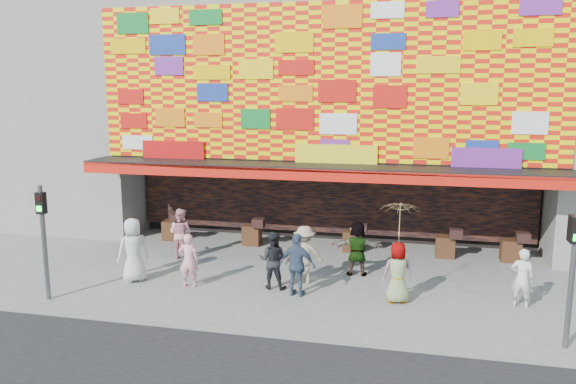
{
  "coord_description": "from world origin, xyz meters",
  "views": [
    {
      "loc": [
        2.95,
        -13.59,
        5.4
      ],
      "look_at": [
        -0.62,
        2.0,
        2.43
      ],
      "focal_mm": 35.0,
      "sensor_mm": 36.0,
      "label": 1
    }
  ],
  "objects_px": {
    "ped_c": "(273,260)",
    "parasol": "(400,220)",
    "ped_f": "(357,248)",
    "ped_b": "(189,260)",
    "ped_h": "(522,278)",
    "ped_d": "(304,254)",
    "ped_e": "(297,265)",
    "signal_right": "(573,263)",
    "signal_left": "(43,230)",
    "ped_g": "(398,272)",
    "ped_i": "(181,233)",
    "ped_a": "(133,250)"
  },
  "relations": [
    {
      "from": "ped_c",
      "to": "signal_left",
      "type": "bearing_deg",
      "value": 21.49
    },
    {
      "from": "ped_h",
      "to": "ped_c",
      "type": "bearing_deg",
      "value": 12.58
    },
    {
      "from": "signal_right",
      "to": "parasol",
      "type": "xyz_separation_m",
      "value": [
        -3.57,
        1.8,
        0.29
      ]
    },
    {
      "from": "ped_c",
      "to": "parasol",
      "type": "xyz_separation_m",
      "value": [
        3.35,
        -0.3,
        1.36
      ]
    },
    {
      "from": "ped_d",
      "to": "ped_h",
      "type": "bearing_deg",
      "value": 159.42
    },
    {
      "from": "signal_right",
      "to": "ped_h",
      "type": "xyz_separation_m",
      "value": [
        -0.55,
        2.17,
        -1.11
      ]
    },
    {
      "from": "ped_g",
      "to": "ped_i",
      "type": "xyz_separation_m",
      "value": [
        -6.93,
        2.33,
        0.02
      ]
    },
    {
      "from": "ped_e",
      "to": "ped_h",
      "type": "xyz_separation_m",
      "value": [
        5.61,
        0.48,
        -0.09
      ]
    },
    {
      "from": "ped_e",
      "to": "signal_right",
      "type": "bearing_deg",
      "value": 173.76
    },
    {
      "from": "ped_f",
      "to": "parasol",
      "type": "xyz_separation_m",
      "value": [
        1.23,
        -1.9,
        1.34
      ]
    },
    {
      "from": "ped_c",
      "to": "ped_i",
      "type": "relative_size",
      "value": 0.98
    },
    {
      "from": "ped_e",
      "to": "ped_f",
      "type": "bearing_deg",
      "value": -114.73
    },
    {
      "from": "signal_right",
      "to": "ped_c",
      "type": "xyz_separation_m",
      "value": [
        -6.92,
        2.1,
        -1.07
      ]
    },
    {
      "from": "signal_left",
      "to": "ped_a",
      "type": "height_order",
      "value": "signal_left"
    },
    {
      "from": "ped_e",
      "to": "ped_i",
      "type": "bearing_deg",
      "value": -20.27
    },
    {
      "from": "signal_left",
      "to": "ped_h",
      "type": "xyz_separation_m",
      "value": [
        11.85,
        2.17,
        -1.11
      ]
    },
    {
      "from": "ped_i",
      "to": "signal_right",
      "type": "bearing_deg",
      "value": 167.59
    },
    {
      "from": "ped_b",
      "to": "ped_h",
      "type": "bearing_deg",
      "value": 174.29
    },
    {
      "from": "ped_c",
      "to": "ped_g",
      "type": "bearing_deg",
      "value": 175.37
    },
    {
      "from": "ped_d",
      "to": "parasol",
      "type": "distance_m",
      "value": 3.07
    },
    {
      "from": "signal_left",
      "to": "ped_c",
      "type": "relative_size",
      "value": 1.89
    },
    {
      "from": "ped_e",
      "to": "ped_i",
      "type": "height_order",
      "value": "ped_e"
    },
    {
      "from": "ped_g",
      "to": "ped_h",
      "type": "height_order",
      "value": "ped_g"
    },
    {
      "from": "ped_d",
      "to": "ped_g",
      "type": "relative_size",
      "value": 1.03
    },
    {
      "from": "signal_right",
      "to": "ped_i",
      "type": "distance_m",
      "value": 11.33
    },
    {
      "from": "ped_i",
      "to": "ped_c",
      "type": "bearing_deg",
      "value": 159.49
    },
    {
      "from": "ped_a",
      "to": "ped_c",
      "type": "relative_size",
      "value": 1.15
    },
    {
      "from": "ped_b",
      "to": "parasol",
      "type": "bearing_deg",
      "value": 172.22
    },
    {
      "from": "ped_i",
      "to": "parasol",
      "type": "relative_size",
      "value": 0.87
    },
    {
      "from": "signal_left",
      "to": "ped_g",
      "type": "bearing_deg",
      "value": 11.55
    },
    {
      "from": "ped_c",
      "to": "ped_h",
      "type": "height_order",
      "value": "ped_c"
    },
    {
      "from": "ped_c",
      "to": "ped_f",
      "type": "distance_m",
      "value": 2.66
    },
    {
      "from": "signal_left",
      "to": "ped_e",
      "type": "xyz_separation_m",
      "value": [
        6.25,
        1.69,
        -1.02
      ]
    },
    {
      "from": "ped_f",
      "to": "parasol",
      "type": "distance_m",
      "value": 2.63
    },
    {
      "from": "ped_a",
      "to": "ped_e",
      "type": "relative_size",
      "value": 1.09
    },
    {
      "from": "ped_e",
      "to": "ped_h",
      "type": "bearing_deg",
      "value": -165.98
    },
    {
      "from": "ped_h",
      "to": "parasol",
      "type": "height_order",
      "value": "parasol"
    },
    {
      "from": "ped_f",
      "to": "ped_g",
      "type": "xyz_separation_m",
      "value": [
        1.23,
        -1.9,
        -0.02
      ]
    },
    {
      "from": "ped_h",
      "to": "signal_right",
      "type": "bearing_deg",
      "value": 116.09
    },
    {
      "from": "signal_right",
      "to": "ped_c",
      "type": "relative_size",
      "value": 1.89
    },
    {
      "from": "ped_e",
      "to": "ped_f",
      "type": "height_order",
      "value": "ped_e"
    },
    {
      "from": "parasol",
      "to": "signal_left",
      "type": "bearing_deg",
      "value": -168.45
    },
    {
      "from": "ped_d",
      "to": "ped_g",
      "type": "height_order",
      "value": "ped_d"
    },
    {
      "from": "ped_g",
      "to": "ped_a",
      "type": "bearing_deg",
      "value": -14.55
    },
    {
      "from": "parasol",
      "to": "ped_d",
      "type": "bearing_deg",
      "value": 160.31
    },
    {
      "from": "ped_i",
      "to": "ped_g",
      "type": "bearing_deg",
      "value": 170.49
    },
    {
      "from": "ped_e",
      "to": "ped_c",
      "type": "bearing_deg",
      "value": -19.22
    },
    {
      "from": "signal_left",
      "to": "ped_d",
      "type": "xyz_separation_m",
      "value": [
        6.23,
        2.73,
        -1.05
      ]
    },
    {
      "from": "ped_b",
      "to": "ped_f",
      "type": "distance_m",
      "value": 4.84
    },
    {
      "from": "ped_a",
      "to": "parasol",
      "type": "xyz_separation_m",
      "value": [
        7.32,
        0.04,
        1.24
      ]
    }
  ]
}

